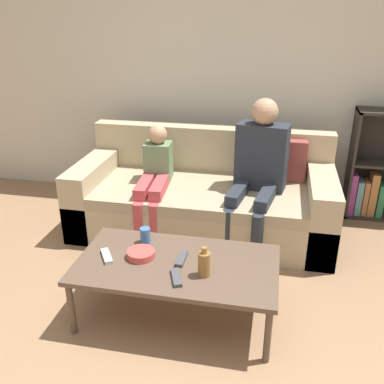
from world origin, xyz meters
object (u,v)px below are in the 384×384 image
(tv_remote_2, at_px, (107,256))
(snack_bowl, at_px, (141,254))
(tv_remote_0, at_px, (181,259))
(couch, at_px, (205,199))
(tv_remote_1, at_px, (176,278))
(person_adult, at_px, (259,162))
(person_child, at_px, (155,176))
(cup_near, at_px, (145,235))
(coffee_table, at_px, (177,267))
(bottle, at_px, (204,264))

(tv_remote_2, distance_m, snack_bowl, 0.21)
(snack_bowl, bearing_deg, tv_remote_0, 3.84)
(couch, bearing_deg, tv_remote_1, -86.84)
(person_adult, xyz_separation_m, tv_remote_2, (-0.86, -1.15, -0.28))
(person_child, distance_m, snack_bowl, 1.05)
(cup_near, bearing_deg, person_child, 101.79)
(couch, xyz_separation_m, tv_remote_2, (-0.41, -1.23, 0.12))
(couch, relative_size, tv_remote_2, 12.85)
(coffee_table, distance_m, tv_remote_1, 0.18)
(snack_bowl, bearing_deg, tv_remote_2, -166.87)
(cup_near, xyz_separation_m, bottle, (0.45, -0.30, 0.03))
(person_child, height_order, tv_remote_0, person_child)
(coffee_table, distance_m, tv_remote_0, 0.06)
(coffee_table, height_order, person_adult, person_adult)
(tv_remote_2, height_order, bottle, bottle)
(person_adult, xyz_separation_m, bottle, (-0.23, -1.21, -0.21))
(tv_remote_2, bearing_deg, bottle, -37.87)
(person_child, relative_size, bottle, 4.90)
(person_adult, distance_m, tv_remote_1, 1.37)
(bottle, bearing_deg, person_child, 118.73)
(coffee_table, bearing_deg, cup_near, 142.83)
(coffee_table, xyz_separation_m, cup_near, (-0.26, 0.20, 0.08))
(couch, distance_m, bottle, 1.33)
(tv_remote_2, bearing_deg, cup_near, 19.80)
(tv_remote_0, distance_m, snack_bowl, 0.26)
(coffee_table, relative_size, person_adult, 1.05)
(couch, bearing_deg, coffee_table, -88.23)
(cup_near, height_order, tv_remote_1, cup_near)
(cup_near, bearing_deg, bottle, -33.52)
(person_child, xyz_separation_m, snack_bowl, (0.20, -1.02, -0.11))
(cup_near, bearing_deg, tv_remote_2, -128.25)
(person_adult, height_order, tv_remote_1, person_adult)
(person_adult, bearing_deg, person_child, -165.08)
(snack_bowl, height_order, bottle, bottle)
(tv_remote_0, bearing_deg, couch, 92.44)
(person_adult, xyz_separation_m, tv_remote_0, (-0.40, -1.08, -0.28))
(tv_remote_0, bearing_deg, person_child, 114.05)
(cup_near, relative_size, snack_bowl, 0.60)
(tv_remote_1, bearing_deg, snack_bowl, 125.54)
(tv_remote_2, xyz_separation_m, snack_bowl, (0.21, 0.05, 0.01))
(snack_bowl, bearing_deg, person_child, 101.18)
(couch, xyz_separation_m, bottle, (0.22, -1.30, 0.19))
(tv_remote_0, relative_size, snack_bowl, 0.97)
(person_child, relative_size, tv_remote_0, 5.38)
(person_child, height_order, tv_remote_1, person_child)
(tv_remote_0, height_order, snack_bowl, snack_bowl)
(cup_near, xyz_separation_m, tv_remote_1, (0.30, -0.37, -0.04))
(couch, bearing_deg, cup_near, -102.63)
(coffee_table, xyz_separation_m, tv_remote_0, (0.02, 0.03, 0.04))
(coffee_table, bearing_deg, tv_remote_2, -175.72)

